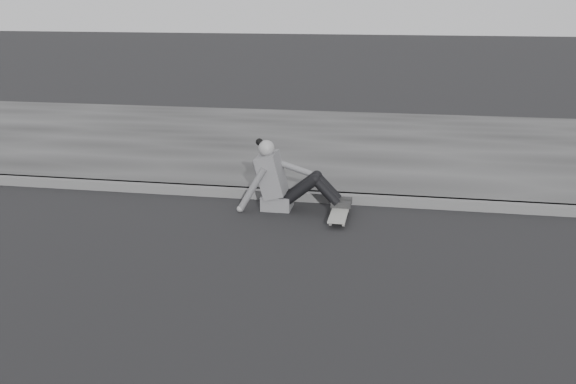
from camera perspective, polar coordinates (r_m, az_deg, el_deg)
ground at (r=5.86m, az=0.68°, el=-8.53°), size 80.00×80.00×0.00m
curb at (r=8.22m, az=3.69°, el=-0.47°), size 24.00×0.16×0.12m
sidewalk at (r=11.13m, az=5.53°, el=4.14°), size 24.00×6.00×0.12m
skateboard at (r=7.60m, az=4.59°, el=-1.88°), size 0.20×0.78×0.09m
seated_woman at (r=7.85m, az=-0.52°, el=1.00°), size 1.38×0.46×0.88m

